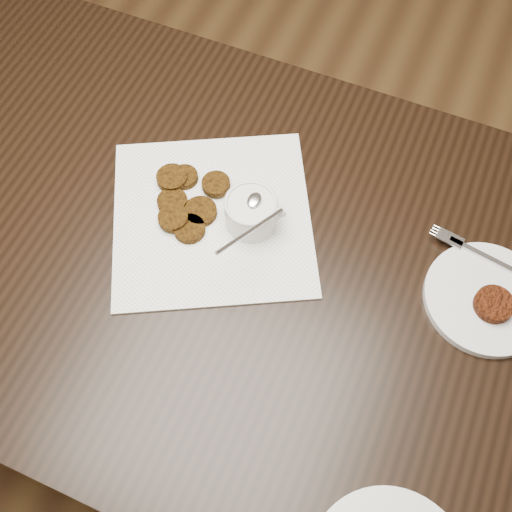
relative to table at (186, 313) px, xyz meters
The scene contains 6 objects.
floor 0.38m from the table, 57.67° to the right, with size 4.00×4.00×0.00m, color brown.
table is the anchor object (origin of this frame).
napkin 0.39m from the table, 35.72° to the left, with size 0.34×0.34×0.00m, color white.
sauce_ramekin 0.47m from the table, 26.18° to the left, with size 0.12×0.12×0.12m, color silver, non-canonical shape.
patty_cluster 0.39m from the table, 74.48° to the left, with size 0.18×0.18×0.02m, color #613C0C, non-canonical shape.
plate_with_patty 0.67m from the table, ahead, with size 0.20×0.20×0.03m, color silver, non-canonical shape.
Camera 1 is at (0.33, -0.40, 1.66)m, focal length 43.21 mm.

